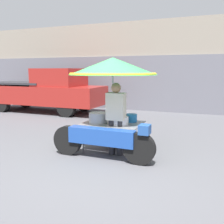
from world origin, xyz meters
The scene contains 5 objects.
ground_plane centered at (0.00, 0.00, 0.00)m, with size 36.00×36.00×0.00m, color #56565B.
shopfront_building centered at (0.00, 7.68, 1.93)m, with size 28.00×2.06×3.88m.
vendor_motorcycle_cart centered at (-0.11, 0.88, 1.57)m, with size 2.18×1.90×2.04m.
vendor_person centered at (0.06, 0.69, 0.84)m, with size 0.38×0.22×1.52m.
pickup_truck centered at (-4.72, 4.81, 0.90)m, with size 5.36×1.76×1.85m.
Camera 1 is at (1.86, -4.07, 1.77)m, focal length 40.00 mm.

